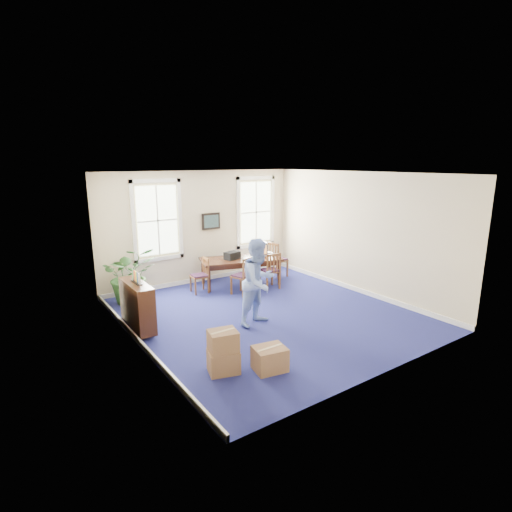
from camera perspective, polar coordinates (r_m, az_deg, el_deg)
floor at (r=9.36m, az=1.59°, el=-8.26°), size 6.50×6.50×0.00m
ceiling at (r=8.70m, az=1.73°, el=11.73°), size 6.50×6.50×0.00m
wall_back at (r=11.63m, az=-7.85°, el=4.12°), size 6.50×0.00×6.50m
wall_front at (r=6.63m, az=18.49°, el=-3.55°), size 6.50×0.00×6.50m
wall_left at (r=7.56m, az=-17.03°, el=-1.39°), size 0.00×6.50×6.50m
wall_right at (r=10.90m, az=14.52°, el=3.20°), size 0.00×6.50×6.50m
baseboard_back at (r=11.94m, az=-7.55°, el=-3.21°), size 6.00×0.04×0.12m
baseboard_left at (r=8.09m, az=-16.06°, el=-11.97°), size 0.04×6.50×0.12m
baseboard_right at (r=11.25m, az=13.96°, el=-4.56°), size 0.04×6.50×0.12m
window_left at (r=11.05m, az=-13.90°, el=4.94°), size 1.40×0.12×2.20m
window_right at (r=12.52m, az=-0.03°, el=6.30°), size 1.40×0.12×2.20m
wall_picture at (r=11.70m, az=-6.45°, el=4.96°), size 0.58×0.06×0.48m
conference_table at (r=11.43m, az=-2.16°, el=-2.18°), size 2.43×1.60×0.76m
crt_tv at (r=11.69m, az=0.42°, el=1.07°), size 0.53×0.56×0.38m
game_console at (r=11.86m, az=1.77°, el=0.44°), size 0.22×0.26×0.06m
equipment_bag at (r=11.22m, az=-3.42°, el=0.08°), size 0.48×0.37×0.21m
chair_near_left at (r=10.54m, az=-2.04°, el=-2.79°), size 0.58×0.58×1.03m
chair_near_right at (r=11.04m, az=1.97°, el=-2.04°), size 0.50×0.50×1.03m
chair_end_left at (r=10.78m, az=-8.12°, el=-2.77°), size 0.46×0.46×0.94m
chair_end_right at (r=12.13m, az=3.12°, el=-0.48°), size 0.58×0.58×1.09m
man at (r=8.53m, az=0.42°, el=-3.72°), size 1.08×0.93×1.89m
credenza at (r=8.68m, az=-16.55°, el=-7.16°), size 0.36×1.24×0.97m
brochure_rack at (r=8.50m, az=-16.71°, el=-3.26°), size 0.26×0.58×0.26m
potted_plant at (r=10.35m, az=-17.54°, el=-2.57°), size 1.43×1.29×1.43m
cardboard_boxes at (r=7.00m, az=-3.70°, el=-12.63°), size 1.60×1.60×0.77m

